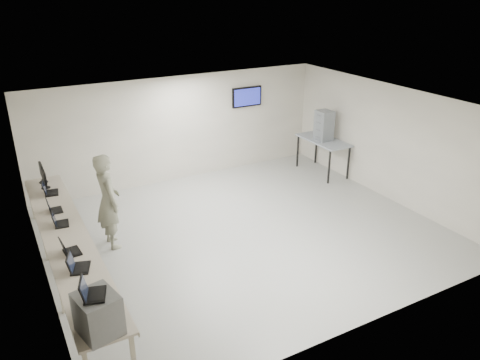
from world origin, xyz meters
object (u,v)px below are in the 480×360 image
workbench (67,239)px  soldier (108,201)px  side_table (323,142)px  equipment_box (98,314)px

workbench → soldier: bearing=41.9°
workbench → soldier: size_ratio=3.04×
workbench → side_table: size_ratio=3.68×
workbench → equipment_box: (-0.06, -2.75, 0.35)m
equipment_box → workbench: bearing=75.9°
workbench → side_table: (7.19, 1.95, 0.08)m
equipment_box → side_table: (7.25, 4.70, -0.27)m
workbench → soldier: (0.96, 0.86, 0.16)m
workbench → equipment_box: bearing=-91.3°
side_table → workbench: bearing=-164.8°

